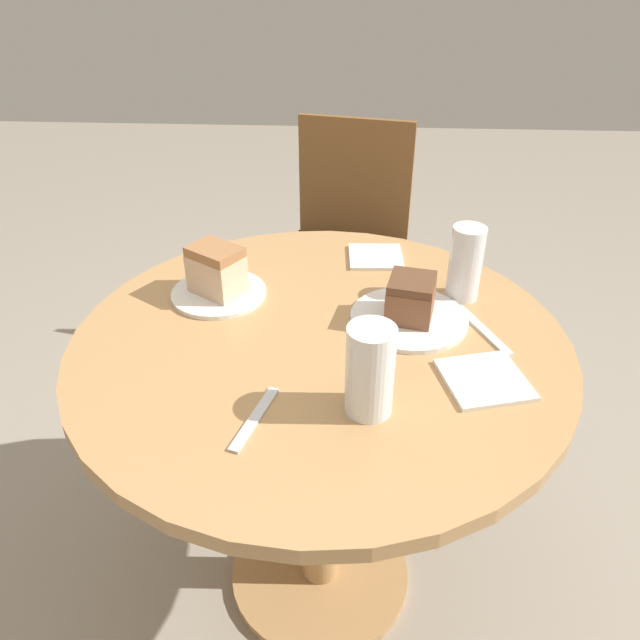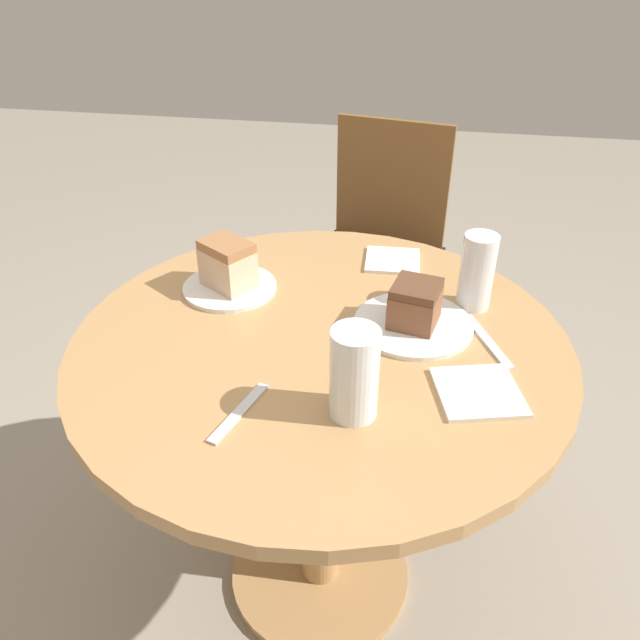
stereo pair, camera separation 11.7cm
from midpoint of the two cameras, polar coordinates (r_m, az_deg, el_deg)
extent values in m
plane|color=gray|center=(1.73, 2.09, -22.34)|extent=(8.00, 8.00, 0.00)
cylinder|color=tan|center=(1.72, 2.10, -22.10)|extent=(0.45, 0.45, 0.03)
cylinder|color=tan|center=(1.44, 2.40, -14.00)|extent=(0.09, 0.09, 0.69)
cylinder|color=tan|center=(1.20, 2.79, -2.28)|extent=(0.96, 0.96, 0.03)
cylinder|color=brown|center=(2.06, -0.75, -2.88)|extent=(0.04, 0.04, 0.43)
cylinder|color=brown|center=(1.98, 9.14, -5.09)|extent=(0.04, 0.04, 0.43)
cylinder|color=brown|center=(2.39, 3.05, 2.76)|extent=(0.04, 0.04, 0.43)
cylinder|color=brown|center=(2.33, 11.58, 1.07)|extent=(0.04, 0.04, 0.43)
cube|color=black|center=(2.06, 6.15, 4.44)|extent=(0.49, 0.54, 0.03)
cube|color=brown|center=(2.17, 8.18, 12.29)|extent=(0.38, 0.09, 0.42)
cylinder|color=silver|center=(1.24, 11.20, -0.48)|extent=(0.23, 0.23, 0.01)
cylinder|color=silver|center=(1.35, -5.80, 2.92)|extent=(0.20, 0.20, 0.01)
cube|color=brown|center=(1.22, 11.39, 1.04)|extent=(0.11, 0.11, 0.07)
cube|color=brown|center=(1.20, 11.61, 2.76)|extent=(0.10, 0.11, 0.02)
cube|color=beige|center=(1.33, -5.91, 4.64)|extent=(0.13, 0.12, 0.08)
cube|color=#9E6B42|center=(1.30, -6.04, 6.62)|extent=(0.13, 0.12, 0.02)
cylinder|color=beige|center=(0.99, 6.53, -5.83)|extent=(0.07, 0.07, 0.12)
cylinder|color=white|center=(0.98, 6.59, -5.02)|extent=(0.08, 0.08, 0.16)
cylinder|color=silver|center=(1.31, 16.56, 3.43)|extent=(0.06, 0.06, 0.12)
cylinder|color=white|center=(1.30, 16.69, 4.17)|extent=(0.07, 0.07, 0.16)
cube|color=silver|center=(1.11, 17.26, -6.41)|extent=(0.17, 0.17, 0.01)
cube|color=silver|center=(1.24, 17.70, -1.90)|extent=(0.09, 0.17, 0.00)
cube|color=silver|center=(1.02, -4.14, -8.56)|extent=(0.06, 0.16, 0.00)
cube|color=silver|center=(1.47, 8.94, 5.34)|extent=(0.13, 0.13, 0.01)
camera|label=1|loc=(0.06, -87.14, 1.88)|focal=35.00mm
camera|label=2|loc=(0.06, 92.86, -1.88)|focal=35.00mm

